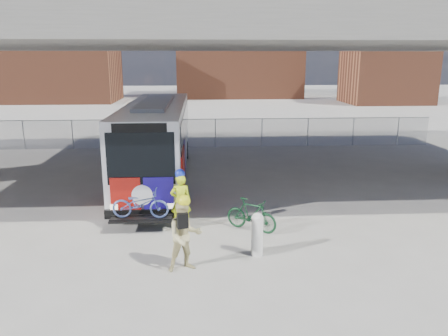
{
  "coord_description": "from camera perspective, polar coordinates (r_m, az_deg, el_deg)",
  "views": [
    {
      "loc": [
        -0.09,
        -15.63,
        5.5
      ],
      "look_at": [
        0.84,
        -0.01,
        1.6
      ],
      "focal_mm": 35.0,
      "sensor_mm": 36.0,
      "label": 1
    }
  ],
  "objects": [
    {
      "name": "ground",
      "position": [
        16.57,
        -2.9,
        -5.41
      ],
      "size": [
        160.0,
        160.0,
        0.0
      ],
      "primitive_type": "plane",
      "color": "#9E9991",
      "rests_on": "ground"
    },
    {
      "name": "bike_parked",
      "position": [
        14.43,
        3.59,
        -6.12
      ],
      "size": [
        1.79,
        1.43,
        1.09
      ],
      "primitive_type": "imported",
      "rotation": [
        0.0,
        0.0,
        0.98
      ],
      "color": "#133C21",
      "rests_on": "ground"
    },
    {
      "name": "overpass",
      "position": [
        19.66,
        -3.27,
        17.02
      ],
      "size": [
        40.0,
        16.0,
        7.95
      ],
      "color": "#605E59",
      "rests_on": "ground"
    },
    {
      "name": "smokestack",
      "position": [
        72.36,
        8.32,
        19.42
      ],
      "size": [
        2.2,
        2.2,
        25.0
      ],
      "primitive_type": "cylinder",
      "color": "brown",
      "rests_on": "ground"
    },
    {
      "name": "cyclist_hivis",
      "position": [
        14.53,
        -5.69,
        -4.17
      ],
      "size": [
        0.72,
        0.52,
        2.05
      ],
      "rotation": [
        0.0,
        0.0,
        3.25
      ],
      "color": "#D1EC18",
      "rests_on": "ground"
    },
    {
      "name": "chainlink_fence",
      "position": [
        27.93,
        -3.19,
        5.59
      ],
      "size": [
        30.0,
        0.06,
        30.0
      ],
      "color": "gray",
      "rests_on": "ground"
    },
    {
      "name": "cyclist_tan",
      "position": [
        11.7,
        -5.15,
        -8.72
      ],
      "size": [
        1.1,
        0.96,
        2.11
      ],
      "rotation": [
        0.0,
        0.0,
        0.29
      ],
      "color": "#D5C888",
      "rests_on": "ground"
    },
    {
      "name": "bollard",
      "position": [
        12.64,
        4.36,
        -8.41
      ],
      "size": [
        0.34,
        0.34,
        1.29
      ],
      "color": "silver",
      "rests_on": "ground"
    },
    {
      "name": "bus",
      "position": [
        20.49,
        -8.72,
        4.3
      ],
      "size": [
        2.67,
        12.94,
        3.69
      ],
      "color": "silver",
      "rests_on": "ground"
    },
    {
      "name": "brick_buildings",
      "position": [
        63.87,
        -2.28,
        13.93
      ],
      "size": [
        54.0,
        22.0,
        12.0
      ],
      "color": "brown",
      "rests_on": "ground"
    }
  ]
}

